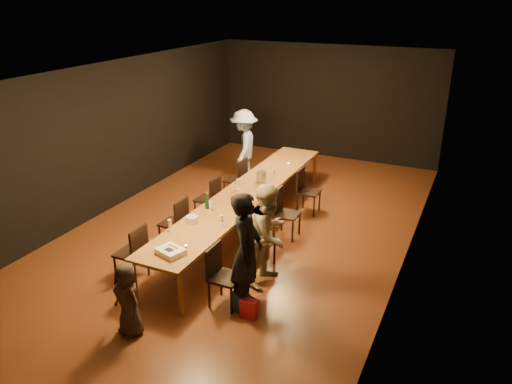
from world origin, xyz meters
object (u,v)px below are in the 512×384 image
at_px(child, 128,299).
at_px(plate_stack, 192,220).
at_px(chair_left_1, 173,222).
at_px(chair_left_3, 235,179).
at_px(champagne_bottle, 207,200).
at_px(chair_left_0, 130,252).
at_px(ice_bucket, 261,177).
at_px(chair_right_3, 309,191).
at_px(chair_right_0, 226,277).
at_px(woman_birthday, 247,252).
at_px(chair_right_1, 260,241).
at_px(chair_right_2, 287,214).
at_px(chair_left_2, 207,198).
at_px(woman_tan, 269,234).
at_px(man_blue, 244,147).
at_px(table, 246,194).
at_px(birthday_cake, 171,251).

bearing_deg(child, plate_stack, 117.56).
xyz_separation_m(chair_left_1, chair_left_3, (0.00, 2.40, 0.00)).
bearing_deg(champagne_bottle, chair_left_0, -111.70).
distance_m(chair_left_1, child, 2.45).
bearing_deg(ice_bucket, chair_right_3, 35.74).
height_order(chair_right_0, woman_birthday, woman_birthday).
bearing_deg(chair_right_1, chair_right_3, 180.00).
xyz_separation_m(chair_right_2, plate_stack, (-1.06, -1.57, 0.34)).
distance_m(chair_left_2, woman_tan, 2.54).
xyz_separation_m(plate_stack, champagne_bottle, (-0.07, 0.60, 0.10)).
xyz_separation_m(chair_right_1, plate_stack, (-1.06, -0.37, 0.34)).
distance_m(chair_left_0, man_blue, 4.68).
relative_size(man_blue, ice_bucket, 8.23).
relative_size(chair_right_1, man_blue, 0.53).
xyz_separation_m(child, champagne_bottle, (-0.26, 2.54, 0.38)).
bearing_deg(champagne_bottle, man_blue, 105.16).
bearing_deg(chair_right_0, champagne_bottle, -141.87).
bearing_deg(table, child, -90.25).
height_order(chair_right_0, chair_left_3, same).
bearing_deg(ice_bucket, man_blue, 126.16).
bearing_deg(table, plate_stack, -97.60).
bearing_deg(champagne_bottle, child, -84.11).
relative_size(birthday_cake, champagne_bottle, 1.46).
distance_m(chair_left_0, birthday_cake, 0.99).
bearing_deg(plate_stack, chair_left_3, 103.05).
height_order(chair_right_3, woman_birthday, woman_birthday).
distance_m(chair_right_2, chair_right_3, 1.20).
height_order(chair_right_1, champagne_bottle, champagne_bottle).
distance_m(chair_right_3, ice_bucket, 1.07).
distance_m(chair_left_2, plate_stack, 1.73).
height_order(chair_right_1, plate_stack, chair_right_1).
bearing_deg(chair_right_0, child, -38.02).
xyz_separation_m(chair_left_1, chair_left_2, (0.00, 1.20, 0.00)).
bearing_deg(chair_left_0, chair_left_1, 0.00).
bearing_deg(chair_right_0, chair_left_1, -125.22).
height_order(chair_right_0, chair_right_1, same).
relative_size(chair_left_0, man_blue, 0.53).
xyz_separation_m(table, birthday_cake, (0.06, -2.59, 0.09)).
height_order(man_blue, child, man_blue).
bearing_deg(chair_left_3, chair_right_0, -154.72).
relative_size(table, woman_birthday, 3.35).
distance_m(table, woman_tan, 1.92).
distance_m(chair_left_0, ice_bucket, 3.17).
bearing_deg(ice_bucket, birthday_cake, -89.68).
bearing_deg(chair_right_1, chair_right_0, -0.00).
height_order(chair_left_2, chair_left_3, same).
distance_m(table, birthday_cake, 2.60).
xyz_separation_m(table, chair_left_3, (-0.85, 1.20, -0.24)).
distance_m(chair_right_0, birthday_cake, 0.88).
xyz_separation_m(chair_right_1, chair_right_2, (0.00, 1.20, 0.00)).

